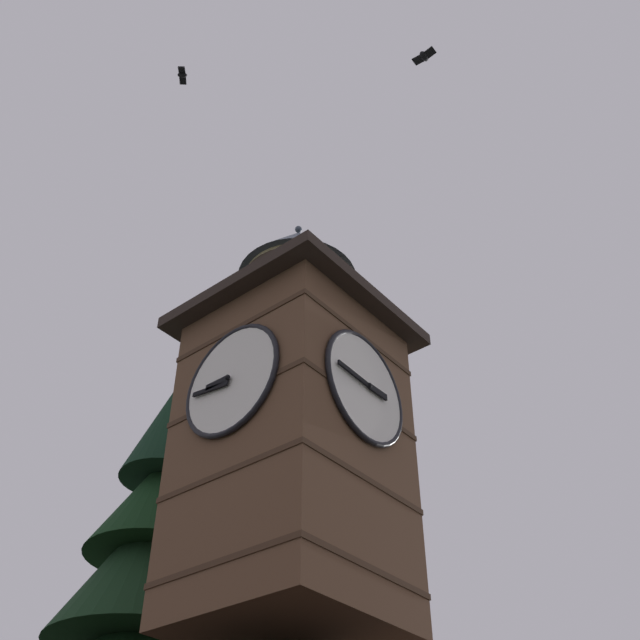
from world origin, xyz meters
name	(u,v)px	position (x,y,z in m)	size (l,w,h in m)	color
clock_tower	(294,415)	(1.61, -1.71, 9.97)	(3.90, 3.90, 8.99)	brown
flying_bird_high	(182,75)	(4.86, -2.49, 17.81)	(0.45, 0.42, 0.12)	black
flying_bird_low	(424,56)	(1.62, 1.98, 18.05)	(0.29, 0.55, 0.16)	black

